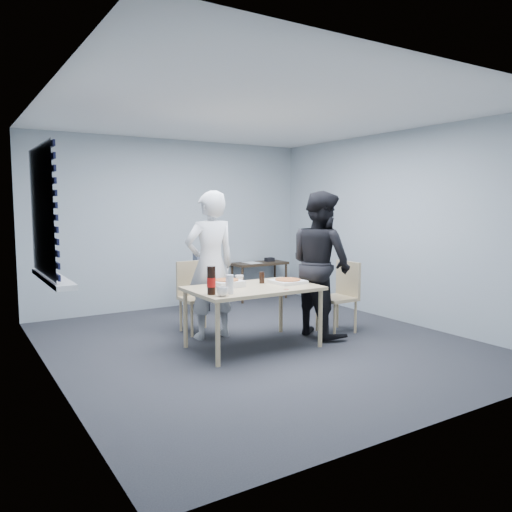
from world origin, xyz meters
TOP-DOWN VIEW (x-y plane):
  - room at (-2.20, 0.40)m, footprint 5.00×5.00m
  - dining_table at (-0.14, -0.10)m, footprint 1.42×0.90m
  - chair_far at (-0.38, 0.91)m, footprint 0.42×0.42m
  - chair_right at (1.19, -0.08)m, footprint 0.42×0.42m
  - person_white at (-0.36, 0.52)m, footprint 0.65×0.42m
  - person_black at (0.84, -0.08)m, footprint 0.47×0.86m
  - side_table at (1.45, 2.28)m, footprint 0.95×0.42m
  - stool at (0.15, 1.73)m, footprint 0.36×0.36m
  - backpack at (0.15, 1.72)m, footprint 0.30×0.22m
  - pizza_box_a at (-0.38, 0.08)m, footprint 0.32×0.32m
  - pizza_box_b at (0.33, -0.11)m, footprint 0.35×0.35m
  - mug_a at (-0.70, -0.43)m, footprint 0.17×0.17m
  - mug_b at (-0.14, 0.20)m, footprint 0.10×0.10m
  - cola_glass at (0.07, 0.05)m, footprint 0.08×0.08m
  - soda_bottle at (-0.76, -0.29)m, footprint 0.09×0.09m
  - plastic_cups at (-0.58, -0.35)m, footprint 0.11×0.11m
  - rubber_band at (0.06, -0.46)m, footprint 0.06×0.06m
  - papers at (1.30, 2.28)m, footprint 0.29×0.35m
  - black_box at (1.67, 2.30)m, footprint 0.16×0.12m

SIDE VIEW (x-z plane):
  - stool at x=0.15m, z-range 0.14..0.64m
  - chair_far at x=-0.38m, z-range 0.07..0.96m
  - chair_right at x=1.19m, z-range 0.07..0.96m
  - side_table at x=1.45m, z-range 0.24..0.87m
  - dining_table at x=-0.14m, z-range 0.29..0.98m
  - papers at x=1.30m, z-range 0.63..0.64m
  - black_box at x=1.67m, z-range 0.63..0.69m
  - rubber_band at x=0.06m, z-range 0.69..0.70m
  - backpack at x=0.15m, z-range 0.50..0.92m
  - pizza_box_b at x=0.33m, z-range 0.69..0.74m
  - pizza_box_a at x=-0.38m, z-range 0.69..0.77m
  - mug_b at x=-0.14m, z-range 0.69..0.79m
  - mug_a at x=-0.70m, z-range 0.69..0.79m
  - cola_glass at x=0.07m, z-range 0.69..0.83m
  - plastic_cups at x=-0.58m, z-range 0.69..0.89m
  - soda_bottle at x=-0.76m, z-range 0.69..0.98m
  - person_white at x=-0.36m, z-range 0.00..1.77m
  - person_black at x=0.84m, z-range 0.00..1.77m
  - room at x=-2.20m, z-range -1.06..3.94m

